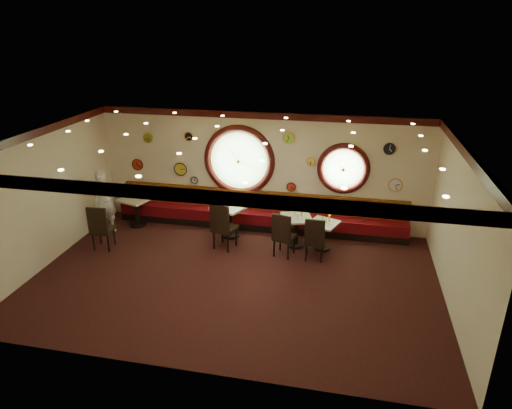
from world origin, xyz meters
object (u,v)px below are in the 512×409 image
Objects in this scene: chair_b at (222,223)px; chair_d at (315,236)px; condiment_c_pepper at (298,217)px; condiment_b_salt at (225,203)px; table_b at (230,217)px; waiter at (105,202)px; condiment_a_pepper at (135,197)px; table_d at (323,232)px; condiment_b_bottle at (234,202)px; table_a at (137,208)px; condiment_a_salt at (132,195)px; condiment_c_bottle at (302,213)px; condiment_d_bottle at (329,218)px; table_c at (296,228)px; condiment_b_pepper at (228,205)px; condiment_a_bottle at (139,194)px; condiment_c_salt at (295,214)px; chair_c at (283,232)px; condiment_d_pepper at (326,221)px; condiment_d_salt at (323,219)px; chair_a at (100,225)px.

chair_d is (2.31, -0.12, -0.08)m from chair_b.
condiment_b_salt is at bearing 169.58° from condiment_c_pepper.
table_b is 0.60× the size of waiter.
chair_b reaches higher than condiment_a_pepper.
table_d is 5.72× the size of condiment_b_bottle.
condiment_a_salt reaches higher than table_a.
table_d is at bearing 5.44° from condiment_c_pepper.
condiment_c_bottle is (0.07, 0.18, 0.02)m from condiment_c_pepper.
table_c is at bearing -177.24° from condiment_d_bottle.
condiment_a_pepper is 5.37m from condiment_d_bottle.
condiment_a_bottle reaches higher than condiment_b_pepper.
chair_d reaches higher than condiment_b_bottle.
table_b is 1.88m from condiment_c_pepper.
table_d is 2.54m from condiment_b_pepper.
table_c is at bearing -46.61° from waiter.
chair_b is 5.58× the size of condiment_c_bottle.
condiment_b_salt is 0.24m from condiment_b_bottle.
condiment_c_salt is at bearing -5.19° from condiment_a_bottle.
waiter is at bearing -176.84° from condiment_c_bottle.
chair_c is 7.55× the size of condiment_b_salt.
table_d is 0.33m from condiment_d_pepper.
table_a is 4.40m from chair_c.
waiter reaches higher than condiment_c_pepper.
table_d is 6.19× the size of condiment_c_bottle.
condiment_b_salt is (-1.94, 0.27, 0.41)m from table_c.
chair_d reaches higher than condiment_b_pepper.
chair_c is 7.70× the size of condiment_a_salt.
table_c is at bearing -176.76° from condiment_d_salt.
condiment_c_salt is 0.64× the size of condiment_b_bottle.
table_c is at bearing -4.33° from table_a.
condiment_c_bottle reaches higher than condiment_d_pepper.
condiment_b_bottle is (2.76, -0.17, 0.06)m from condiment_a_bottle.
condiment_c_salt is 0.87m from condiment_d_bottle.
table_d is at bearing 28.15° from chair_b.
table_d is 9.23× the size of condiment_b_salt.
condiment_a_bottle is at bearing 175.65° from condiment_b_salt.
condiment_c_pepper is at bearing -12.49° from condiment_b_bottle.
condiment_d_pepper is at bearing -4.11° from condiment_a_pepper.
condiment_c_bottle is (-0.57, 0.11, 0.41)m from table_d.
condiment_a_bottle reaches higher than condiment_c_salt.
table_a is 0.40m from condiment_a_bottle.
condiment_c_pepper is (4.71, -0.53, -0.00)m from condiment_a_salt.
chair_a is 4.19× the size of condiment_d_bottle.
table_d is 2.67m from condiment_b_salt.
condiment_d_pepper is 0.79× the size of condiment_c_bottle.
table_c is at bearing 33.43° from chair_b.
table_c is 4.71m from condiment_a_salt.
condiment_c_salt is 0.62× the size of condiment_a_bottle.
chair_b is at bearing -89.64° from table_b.
table_d is 0.50× the size of waiter.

